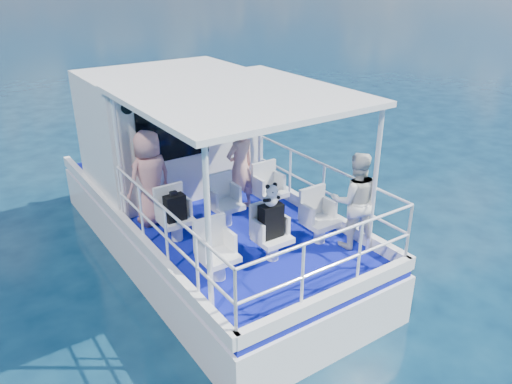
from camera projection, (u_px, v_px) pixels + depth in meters
ground at (234, 275)px, 8.51m from camera, size 2000.00×2000.00×0.00m
hull at (206, 250)px, 9.27m from camera, size 3.00×7.00×1.60m
deck at (204, 209)px, 8.92m from camera, size 2.90×6.90×0.10m
cabin at (168, 129)px, 9.42m from camera, size 2.85×2.00×2.20m
canopy at (237, 96)px, 7.07m from camera, size 3.00×3.20×0.08m
canopy_posts at (240, 171)px, 7.50m from camera, size 2.77×2.97×2.20m
railings at (252, 215)px, 7.50m from camera, size 2.84×3.59×1.00m
seat_port_fwd at (177, 229)px, 7.75m from camera, size 0.48×0.46×0.38m
seat_center_fwd at (226, 214)px, 8.21m from camera, size 0.48×0.46×0.38m
seat_stbd_fwd at (271, 201)px, 8.67m from camera, size 0.48×0.46×0.38m
seat_port_aft at (219, 267)px, 6.77m from camera, size 0.48×0.46×0.38m
seat_center_aft at (272, 248)px, 7.23m from camera, size 0.48×0.46×0.38m
seat_stbd_aft at (320, 231)px, 7.69m from camera, size 0.48×0.46×0.38m
passenger_port_fwd at (150, 178)px, 8.04m from camera, size 0.66×0.53×1.59m
passenger_stbd_fwd at (240, 167)px, 8.51m from camera, size 0.62×0.45×1.58m
passenger_stbd_aft at (355, 201)px, 7.37m from camera, size 0.92×0.87×1.50m
backpack_port at (175, 208)px, 7.53m from camera, size 0.31×0.18×0.41m
backpack_center at (271, 221)px, 7.04m from camera, size 0.33×0.19×0.50m
compact_camera at (173, 193)px, 7.43m from camera, size 0.11×0.06×0.06m
panda at (271, 195)px, 6.84m from camera, size 0.21×0.18×0.33m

